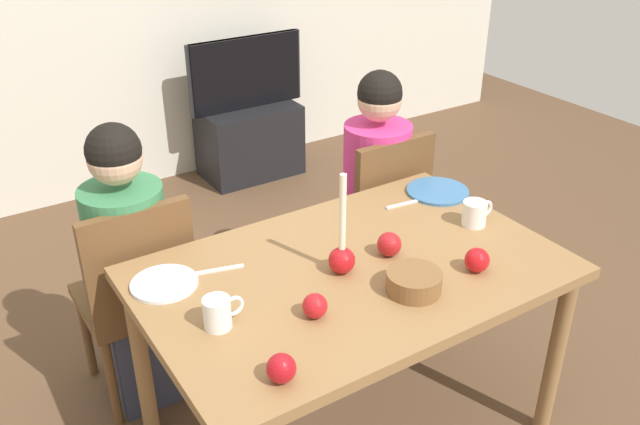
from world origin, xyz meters
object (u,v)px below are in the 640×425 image
person_left_child (133,274)px  tv (246,73)px  plate_left (164,284)px  plate_right (438,191)px  chair_right (379,213)px  person_right_child (375,199)px  apple_by_left_plate (315,306)px  tv_stand (250,141)px  dining_table (352,289)px  mug_left (218,313)px  chair_left (138,291)px  bowl_walnuts (414,282)px  apple_near_candle (390,244)px  candle_centerpiece (342,253)px  apple_by_right_mug (477,260)px  apple_far_edge (281,368)px  mug_right (476,213)px

person_left_child → tv: bearing=51.1°
plate_left → plate_right: 1.18m
person_left_child → chair_right: bearing=-1.6°
person_right_child → apple_by_left_plate: (-0.83, -0.80, 0.22)m
tv_stand → plate_right: plate_right is taller
dining_table → tv_stand: 2.47m
chair_right → plate_right: (0.03, -0.33, 0.24)m
chair_right → person_right_child: 0.07m
plate_left → mug_left: (0.06, -0.29, 0.04)m
chair_left → bowl_walnuts: (0.65, -0.82, 0.27)m
apple_near_candle → bowl_walnuts: bearing=-107.5°
apple_near_candle → apple_by_left_plate: apple_near_candle is taller
candle_centerpiece → apple_near_candle: 0.20m
candle_centerpiece → plate_left: bearing=155.0°
candle_centerpiece → apple_by_right_mug: (0.38, -0.23, -0.03)m
bowl_walnuts → tv_stand: bearing=74.6°
candle_centerpiece → plate_left: (-0.52, 0.24, -0.07)m
dining_table → plate_right: bearing=23.9°
apple_by_left_plate → candle_centerpiece: bearing=37.5°
apple_far_edge → candle_centerpiece: bearing=38.8°
chair_right → mug_left: (-1.09, -0.65, 0.29)m
candle_centerpiece → mug_left: 0.47m
person_right_child → bowl_walnuts: (-0.50, -0.85, 0.21)m
person_left_child → tv: size_ratio=1.48×
plate_left → apple_near_candle: bearing=-18.8°
tv → mug_left: (-1.29, -2.35, 0.09)m
person_left_child → plate_right: size_ratio=4.65×
person_right_child → tv_stand: bearing=83.2°
bowl_walnuts → candle_centerpiece: bearing=121.7°
chair_left → mug_right: bearing=-28.8°
dining_table → tv_stand: size_ratio=2.19×
tv_stand → apple_near_candle: (-0.63, -2.30, 0.55)m
plate_right → plate_left: bearing=-178.6°
candle_centerpiece → plate_right: candle_centerpiece is taller
chair_left → plate_left: (-0.01, -0.36, 0.24)m
person_right_child → bowl_walnuts: bearing=-120.2°
chair_right → plate_right: chair_right is taller
plate_left → bowl_walnuts: (0.65, -0.46, 0.03)m
chair_left → tv_stand: chair_left is taller
mug_right → bowl_walnuts: mug_right is taller
tv_stand → mug_right: size_ratio=4.78×
dining_table → apple_far_edge: size_ratio=17.33×
chair_right → person_right_child: size_ratio=0.77×
person_left_child → mug_left: bearing=-85.7°
chair_right → tv_stand: chair_right is taller
person_right_child → candle_centerpiece: size_ratio=3.29×
dining_table → apple_by_right_mug: bearing=-34.9°
tv_stand → plate_left: size_ratio=2.96×
person_right_child → tv: 1.68m
apple_by_right_mug → apple_far_edge: bearing=-172.4°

